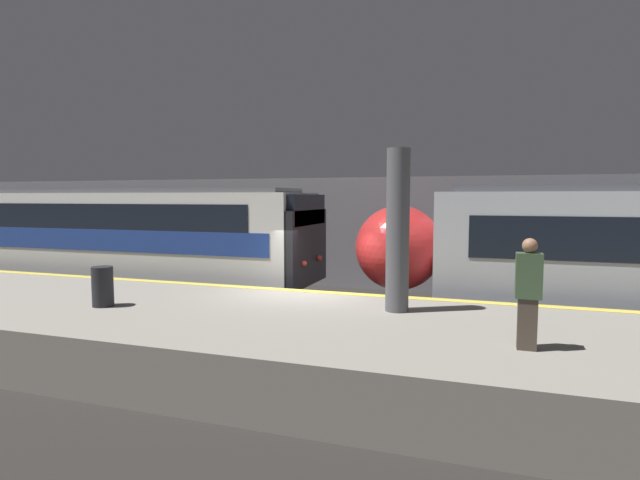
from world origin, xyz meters
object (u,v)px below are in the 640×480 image
support_pillar_near (398,231)px  person_waiting (528,291)px  train_boxy (34,238)px  trash_bin (103,286)px

support_pillar_near → person_waiting: support_pillar_near is taller
support_pillar_near → train_boxy: 14.65m
support_pillar_near → trash_bin: 6.35m
person_waiting → train_boxy: bearing=160.4°
train_boxy → person_waiting: bearing=-19.6°
train_boxy → support_pillar_near: bearing=-15.5°
person_waiting → trash_bin: person_waiting is taller
person_waiting → trash_bin: 8.38m
person_waiting → trash_bin: (-8.36, 0.38, -0.48)m
train_boxy → person_waiting: size_ratio=12.70×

